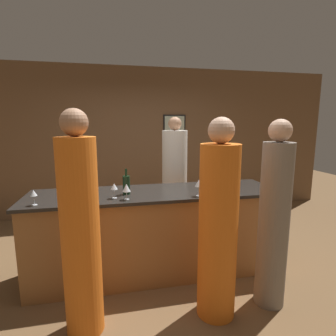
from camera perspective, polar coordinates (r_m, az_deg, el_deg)
ground_plane at (r=3.40m, az=-2.50°, el=-21.39°), size 14.00×14.00×0.00m
back_wall at (r=5.12m, az=-6.72°, el=5.67°), size 8.00×0.08×2.80m
bar_counter at (r=3.17m, az=-2.56°, el=-13.72°), size 2.84×0.77×0.99m
bartender at (r=3.86m, az=1.44°, el=-3.77°), size 0.36×0.36×1.85m
guest_0 at (r=2.71m, az=22.05°, el=-10.49°), size 0.28×0.28×1.80m
guest_1 at (r=2.29m, az=-18.50°, el=-13.24°), size 0.31×0.31×1.87m
guest_2 at (r=2.43m, az=10.83°, el=-12.58°), size 0.35×0.35×1.81m
wine_bottle_0 at (r=2.91m, az=-9.05°, el=-3.57°), size 0.08×0.08×0.28m
wine_bottle_1 at (r=3.40m, az=14.24°, el=-1.78°), size 0.08×0.08×0.30m
wine_glass_0 at (r=2.77m, az=-11.65°, el=-4.05°), size 0.07×0.07×0.16m
wine_glass_1 at (r=3.16m, az=14.06°, el=-2.37°), size 0.07×0.07×0.17m
wine_glass_2 at (r=2.81m, az=6.71°, el=-3.36°), size 0.08×0.08×0.18m
wine_glass_3 at (r=2.79m, az=-27.23°, el=-4.98°), size 0.07×0.07×0.15m
wine_glass_4 at (r=2.70m, az=-9.05°, el=-4.33°), size 0.08×0.08×0.16m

